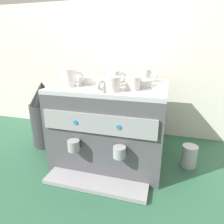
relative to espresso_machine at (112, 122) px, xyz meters
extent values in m
plane|color=#28563D|center=(0.00, 0.00, -0.21)|extent=(4.00, 4.00, 0.00)
cube|color=silver|center=(0.00, 0.39, 0.24)|extent=(2.80, 0.03, 0.91)
cube|color=#4C4C51|center=(0.00, 0.00, -0.01)|extent=(0.57, 0.47, 0.41)
cube|color=#B7B7BC|center=(0.00, 0.00, 0.20)|extent=(0.57, 0.47, 0.02)
cube|color=#939399|center=(0.00, -0.24, 0.08)|extent=(0.53, 0.01, 0.09)
cylinder|color=#1E7AB7|center=(-0.10, -0.24, 0.08)|extent=(0.02, 0.01, 0.02)
cylinder|color=#1E7AB7|center=(0.10, -0.24, 0.08)|extent=(0.02, 0.01, 0.02)
cube|color=#939399|center=(0.00, -0.28, -0.20)|extent=(0.49, 0.12, 0.02)
cylinder|color=#939399|center=(-0.11, -0.26, -0.03)|extent=(0.06, 0.06, 0.05)
cylinder|color=#939399|center=(0.11, -0.26, -0.03)|extent=(0.06, 0.06, 0.05)
cylinder|color=white|center=(0.04, -0.16, 0.25)|extent=(0.08, 0.08, 0.06)
torus|color=white|center=(0.01, -0.20, 0.25)|extent=(0.04, 0.05, 0.05)
cylinder|color=white|center=(0.15, 0.11, 0.25)|extent=(0.07, 0.07, 0.07)
torus|color=white|center=(0.20, 0.11, 0.25)|extent=(0.05, 0.02, 0.05)
cylinder|color=white|center=(-0.19, -0.11, 0.26)|extent=(0.07, 0.07, 0.08)
torus|color=white|center=(-0.15, -0.08, 0.26)|extent=(0.05, 0.05, 0.06)
cylinder|color=white|center=(0.13, -0.10, 0.25)|extent=(0.07, 0.07, 0.06)
torus|color=white|center=(0.15, -0.07, 0.25)|extent=(0.03, 0.05, 0.05)
cylinder|color=white|center=(0.02, -0.04, 0.25)|extent=(0.07, 0.07, 0.08)
torus|color=white|center=(0.06, -0.01, 0.25)|extent=(0.05, 0.05, 0.06)
cylinder|color=white|center=(-0.14, -0.01, 0.23)|extent=(0.10, 0.10, 0.04)
cylinder|color=white|center=(-0.14, -0.01, 0.22)|extent=(0.05, 0.05, 0.01)
cylinder|color=white|center=(0.02, 0.12, 0.23)|extent=(0.12, 0.12, 0.04)
cylinder|color=white|center=(0.02, 0.12, 0.22)|extent=(0.07, 0.07, 0.01)
cylinder|color=white|center=(0.15, 0.00, 0.23)|extent=(0.12, 0.12, 0.03)
cylinder|color=white|center=(0.15, 0.00, 0.22)|extent=(0.07, 0.07, 0.01)
cylinder|color=#333338|center=(-0.45, 0.02, -0.07)|extent=(0.18, 0.18, 0.27)
cone|color=black|center=(-0.45, 0.02, 0.13)|extent=(0.17, 0.17, 0.14)
cylinder|color=#B7B7BC|center=(0.43, 0.00, -0.15)|extent=(0.08, 0.08, 0.12)
camera|label=1|loc=(0.28, -0.98, 0.41)|focal=31.13mm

